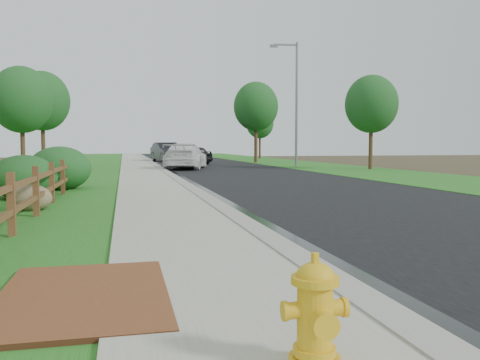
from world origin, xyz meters
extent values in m
plane|color=#3E3121|center=(0.00, 0.00, 0.00)|extent=(120.00, 120.00, 0.00)
cube|color=black|center=(4.60, 35.00, 0.01)|extent=(8.00, 90.00, 0.02)
cube|color=gray|center=(0.40, 35.00, 0.06)|extent=(0.40, 90.00, 0.12)
cube|color=black|center=(0.75, 35.00, 0.02)|extent=(0.50, 90.00, 0.00)
cube|color=gray|center=(-0.90, 35.00, 0.05)|extent=(2.20, 90.00, 0.10)
cube|color=#1E5618|center=(-2.80, 35.00, 0.03)|extent=(1.60, 90.00, 0.06)
cube|color=#1E5618|center=(-8.00, 35.00, 0.02)|extent=(9.00, 90.00, 0.04)
cube|color=#1E5618|center=(11.50, 35.00, 0.02)|extent=(6.00, 90.00, 0.04)
cube|color=brown|center=(-2.20, -1.00, 0.06)|extent=(1.60, 2.40, 0.11)
cube|color=#51291B|center=(-3.60, 2.80, 0.55)|extent=(0.12, 0.12, 1.10)
cube|color=#51291B|center=(-3.60, 5.20, 0.55)|extent=(0.12, 0.12, 1.10)
cube|color=#51291B|center=(-3.60, 7.60, 0.55)|extent=(0.12, 0.12, 1.10)
cube|color=#51291B|center=(-3.60, 10.00, 0.55)|extent=(0.12, 0.12, 1.10)
cube|color=#51291B|center=(-3.60, 12.40, 0.55)|extent=(0.12, 0.12, 1.10)
cube|color=#51291B|center=(-3.60, 14.80, 0.55)|extent=(0.12, 0.12, 1.10)
cube|color=#51291B|center=(-3.60, 4.00, 0.45)|extent=(0.08, 2.35, 0.10)
cube|color=#51291B|center=(-3.60, 4.00, 0.85)|extent=(0.08, 2.35, 0.10)
cube|color=#51291B|center=(-3.60, 6.40, 0.45)|extent=(0.08, 2.35, 0.10)
cube|color=#51291B|center=(-3.60, 6.40, 0.85)|extent=(0.08, 2.35, 0.10)
cube|color=#51291B|center=(-3.60, 8.80, 0.45)|extent=(0.08, 2.35, 0.10)
cube|color=#51291B|center=(-3.60, 8.80, 0.85)|extent=(0.08, 2.35, 0.10)
cube|color=#51291B|center=(-3.60, 11.20, 0.45)|extent=(0.08, 2.35, 0.10)
cube|color=#51291B|center=(-3.60, 11.20, 0.85)|extent=(0.08, 2.35, 0.10)
cube|color=#51291B|center=(-3.60, 13.60, 0.45)|extent=(0.08, 2.35, 0.10)
cube|color=#51291B|center=(-3.60, 13.60, 0.85)|extent=(0.08, 2.35, 0.10)
cylinder|color=gold|center=(-0.60, -3.00, 0.41)|extent=(0.23, 0.23, 0.53)
cylinder|color=gold|center=(-0.60, -3.00, 0.20)|extent=(0.28, 0.28, 0.05)
cylinder|color=gold|center=(-0.60, -3.00, 0.67)|extent=(0.32, 0.32, 0.05)
ellipsoid|color=gold|center=(-0.60, -3.00, 0.69)|extent=(0.25, 0.25, 0.19)
cylinder|color=gold|center=(-0.60, -3.00, 0.81)|extent=(0.06, 0.06, 0.07)
cylinder|color=gold|center=(-0.61, -3.15, 0.44)|extent=(0.16, 0.13, 0.15)
cylinder|color=gold|center=(-0.77, -2.99, 0.48)|extent=(0.14, 0.13, 0.12)
cylinder|color=gold|center=(-0.43, -3.01, 0.48)|extent=(0.14, 0.13, 0.12)
imported|color=white|center=(2.00, 25.81, 0.82)|extent=(3.57, 5.91, 1.60)
imported|color=black|center=(3.39, 33.71, 0.74)|extent=(3.16, 4.56, 1.44)
imported|color=black|center=(2.00, 40.00, 0.88)|extent=(2.79, 5.48, 1.72)
cylinder|color=slate|center=(9.95, 27.64, 4.29)|extent=(0.17, 0.17, 8.58)
cube|color=slate|center=(9.20, 27.73, 8.39)|extent=(1.72, 0.31, 0.11)
cube|color=slate|center=(8.34, 27.82, 8.29)|extent=(0.54, 0.27, 0.17)
ellipsoid|color=brown|center=(-3.90, 6.33, 0.32)|extent=(0.96, 0.73, 0.63)
ellipsoid|color=#18451B|center=(-4.52, 9.06, 0.63)|extent=(2.23, 2.23, 1.26)
ellipsoid|color=#18451B|center=(-3.90, 11.88, 0.74)|extent=(2.74, 2.74, 1.49)
cylinder|color=#3E2C19|center=(-7.00, 22.74, 1.71)|extent=(0.23, 0.23, 3.42)
ellipsoid|color=#18451B|center=(-7.00, 22.74, 3.90)|extent=(3.19, 3.19, 3.51)
cylinder|color=#3E2C19|center=(13.00, 22.57, 1.76)|extent=(0.24, 0.24, 3.52)
ellipsoid|color=#18451B|center=(13.00, 22.57, 4.02)|extent=(3.21, 3.21, 3.54)
cylinder|color=#3E2C19|center=(-7.00, 29.81, 1.94)|extent=(0.27, 0.27, 3.88)
ellipsoid|color=#18451B|center=(-7.00, 29.81, 4.43)|extent=(3.58, 3.58, 3.94)
cylinder|color=#3E2C19|center=(9.17, 35.77, 2.09)|extent=(0.29, 0.29, 4.17)
ellipsoid|color=#18451B|center=(9.17, 35.77, 4.77)|extent=(3.78, 3.78, 4.15)
cylinder|color=#3E2C19|center=(12.52, 46.84, 1.68)|extent=(0.23, 0.23, 3.36)
ellipsoid|color=#18451B|center=(12.52, 46.84, 3.84)|extent=(2.96, 2.96, 3.26)
camera|label=1|loc=(-1.80, -6.05, 1.55)|focal=38.00mm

